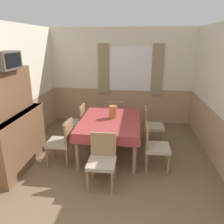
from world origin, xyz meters
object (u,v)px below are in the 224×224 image
object	(u,v)px
chair_head_window	(116,115)
chair_left_far	(77,121)
sideboard	(14,128)
tv	(5,61)
chair_right_near	(154,145)
vase	(113,112)
dining_table	(110,124)
chair_head_near	(102,158)
chair_right_far	(151,124)
chair_left_near	(62,140)

from	to	relation	value
chair_head_window	chair_left_far	size ratio (longest dim) A/B	1.00
sideboard	tv	size ratio (longest dim) A/B	3.34
chair_right_near	chair_left_far	bearing A→B (deg)	-121.01
chair_left_far	vase	distance (m)	1.08
chair_head_window	dining_table	bearing A→B (deg)	-90.00
chair_right_near	chair_head_near	bearing A→B (deg)	-56.64
chair_head_window	chair_head_near	bearing A→B (deg)	-90.00
chair_right_far	chair_head_window	bearing A→B (deg)	-123.36
sideboard	chair_head_window	bearing A→B (deg)	47.06
chair_head_window	vase	xyz separation A→B (m)	(0.04, -1.00, 0.41)
dining_table	chair_head_near	size ratio (longest dim) A/B	1.92
chair_head_near	tv	distance (m)	2.22
chair_right_far	sideboard	world-z (taller)	sideboard
dining_table	vase	size ratio (longest dim) A/B	6.45
tv	chair_head_near	bearing A→B (deg)	-11.85
chair_right_far	chair_head_window	size ratio (longest dim) A/B	1.00
chair_left_far	sideboard	xyz separation A→B (m)	(-0.81, -1.23, 0.29)
chair_left_far	chair_head_window	bearing A→B (deg)	-56.64
sideboard	chair_left_far	bearing A→B (deg)	56.49
chair_head_near	chair_head_window	xyz separation A→B (m)	(-0.00, 2.14, 0.00)
chair_left_near	sideboard	size ratio (longest dim) A/B	0.48
chair_right_near	vase	xyz separation A→B (m)	(-0.81, 0.58, 0.41)
chair_right_near	tv	xyz separation A→B (m)	(-2.47, -0.22, 1.49)
chair_head_near	chair_head_window	bearing A→B (deg)	-90.00
chair_left_far	sideboard	distance (m)	1.50
chair_right_far	chair_head_window	world-z (taller)	same
chair_left_near	sideboard	distance (m)	0.89
chair_right_near	vase	world-z (taller)	vase
chair_left_near	tv	size ratio (longest dim) A/B	1.59
sideboard	vase	size ratio (longest dim) A/B	7.05
chair_left_far	tv	distance (m)	2.08
chair_head_near	chair_right_far	bearing A→B (deg)	-118.26
chair_head_near	sideboard	xyz separation A→B (m)	(-1.66, 0.36, 0.29)
chair_head_near	vase	size ratio (longest dim) A/B	3.35
dining_table	chair_left_far	xyz separation A→B (m)	(-0.85, 0.51, -0.18)
chair_right_far	chair_left_near	bearing A→B (deg)	-58.99
chair_right_near	vase	distance (m)	1.07
chair_left_near	tv	distance (m)	1.69
sideboard	tv	world-z (taller)	tv
dining_table	chair_right_far	xyz separation A→B (m)	(0.85, 0.51, -0.18)
dining_table	chair_right_far	bearing A→B (deg)	31.01
chair_left_near	tv	world-z (taller)	tv
chair_head_near	vase	world-z (taller)	vase
vase	chair_right_near	bearing A→B (deg)	-35.66
sideboard	chair_head_near	bearing A→B (deg)	-12.06
dining_table	chair_head_near	distance (m)	1.09
tv	sideboard	bearing A→B (deg)	160.73
chair_left_near	sideboard	bearing A→B (deg)	104.14
dining_table	tv	size ratio (longest dim) A/B	3.05
chair_left_near	chair_right_near	world-z (taller)	same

